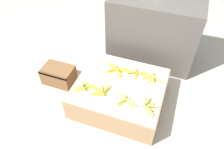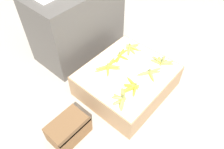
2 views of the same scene
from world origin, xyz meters
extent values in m
plane|color=#A89E8E|center=(0.00, 0.00, 0.00)|extent=(10.00, 10.00, 0.00)
cube|color=#997551|center=(0.00, 0.00, 0.14)|extent=(0.91, 0.81, 0.28)
cube|color=silver|center=(0.00, 0.00, 0.28)|extent=(0.88, 0.79, 0.00)
cube|color=#4C4742|center=(0.14, 0.88, 0.42)|extent=(1.06, 0.59, 0.84)
cube|color=brown|center=(-0.78, 0.05, 0.10)|extent=(0.36, 0.25, 0.21)
cube|color=#4E3520|center=(-0.78, -0.06, 0.19)|extent=(0.36, 0.02, 0.02)
ellipsoid|color=#DBCC4C|center=(-0.26, -0.16, 0.30)|extent=(0.13, 0.10, 0.03)
ellipsoid|color=#DBCC4C|center=(-0.32, -0.16, 0.30)|extent=(0.03, 0.14, 0.03)
ellipsoid|color=#DBCC4C|center=(-0.35, -0.19, 0.30)|extent=(0.14, 0.08, 0.03)
ellipsoid|color=#DBCC4C|center=(-0.36, -0.23, 0.30)|extent=(0.14, 0.10, 0.03)
ellipsoid|color=#DBCC4C|center=(-0.28, -0.17, 0.33)|extent=(0.12, 0.12, 0.03)
ellipsoid|color=#DBCC4C|center=(-0.34, -0.17, 0.33)|extent=(0.11, 0.13, 0.03)
ellipsoid|color=#DBCC4C|center=(-0.36, -0.22, 0.33)|extent=(0.14, 0.08, 0.03)
cone|color=olive|center=(-0.31, -0.20, 0.36)|extent=(0.04, 0.04, 0.05)
ellipsoid|color=yellow|center=(-0.10, -0.15, 0.29)|extent=(0.06, 0.16, 0.02)
ellipsoid|color=yellow|center=(-0.13, -0.16, 0.29)|extent=(0.11, 0.15, 0.02)
ellipsoid|color=yellow|center=(-0.17, -0.17, 0.29)|extent=(0.16, 0.07, 0.02)
ellipsoid|color=yellow|center=(-0.14, -0.21, 0.29)|extent=(0.15, 0.10, 0.02)
ellipsoid|color=yellow|center=(-0.10, -0.14, 0.32)|extent=(0.06, 0.16, 0.02)
ellipsoid|color=yellow|center=(-0.13, -0.16, 0.32)|extent=(0.11, 0.15, 0.02)
ellipsoid|color=yellow|center=(-0.17, -0.17, 0.32)|extent=(0.16, 0.08, 0.02)
ellipsoid|color=yellow|center=(-0.16, -0.22, 0.32)|extent=(0.15, 0.10, 0.02)
cone|color=olive|center=(-0.11, -0.19, 0.34)|extent=(0.03, 0.03, 0.04)
ellipsoid|color=gold|center=(0.07, -0.15, 0.29)|extent=(0.13, 0.10, 0.03)
ellipsoid|color=gold|center=(0.09, -0.23, 0.29)|extent=(0.10, 0.13, 0.03)
ellipsoid|color=gold|center=(0.16, -0.22, 0.29)|extent=(0.13, 0.11, 0.03)
ellipsoid|color=gold|center=(0.08, -0.16, 0.32)|extent=(0.14, 0.09, 0.03)
ellipsoid|color=gold|center=(0.10, -0.22, 0.32)|extent=(0.10, 0.13, 0.03)
ellipsoid|color=gold|center=(0.17, -0.22, 0.32)|extent=(0.14, 0.09, 0.03)
cone|color=olive|center=(0.12, -0.19, 0.35)|extent=(0.03, 0.03, 0.04)
ellipsoid|color=gold|center=(0.36, -0.26, 0.29)|extent=(0.11, 0.12, 0.03)
ellipsoid|color=gold|center=(0.35, -0.21, 0.29)|extent=(0.14, 0.04, 0.03)
ellipsoid|color=gold|center=(0.35, -0.17, 0.29)|extent=(0.11, 0.12, 0.03)
ellipsoid|color=gold|center=(0.30, -0.15, 0.29)|extent=(0.04, 0.14, 0.03)
ellipsoid|color=gold|center=(0.36, -0.25, 0.32)|extent=(0.12, 0.11, 0.03)
ellipsoid|color=gold|center=(0.35, -0.20, 0.32)|extent=(0.14, 0.06, 0.03)
ellipsoid|color=gold|center=(0.32, -0.15, 0.32)|extent=(0.04, 0.14, 0.03)
cone|color=olive|center=(0.31, -0.21, 0.35)|extent=(0.03, 0.03, 0.04)
ellipsoid|color=gold|center=(-0.16, 0.21, 0.29)|extent=(0.16, 0.09, 0.03)
ellipsoid|color=gold|center=(-0.13, 0.15, 0.29)|extent=(0.14, 0.13, 0.03)
ellipsoid|color=gold|center=(-0.07, 0.14, 0.29)|extent=(0.11, 0.16, 0.03)
ellipsoid|color=gold|center=(-0.05, 0.19, 0.29)|extent=(0.17, 0.06, 0.03)
ellipsoid|color=gold|center=(-0.14, 0.20, 0.32)|extent=(0.16, 0.10, 0.03)
ellipsoid|color=gold|center=(-0.13, 0.15, 0.32)|extent=(0.14, 0.13, 0.03)
ellipsoid|color=gold|center=(-0.07, 0.14, 0.32)|extent=(0.12, 0.15, 0.03)
ellipsoid|color=gold|center=(-0.04, 0.19, 0.32)|extent=(0.17, 0.06, 0.03)
cone|color=olive|center=(-0.10, 0.18, 0.35)|extent=(0.03, 0.03, 0.04)
ellipsoid|color=gold|center=(0.06, 0.19, 0.29)|extent=(0.15, 0.05, 0.03)
ellipsoid|color=gold|center=(0.12, 0.16, 0.29)|extent=(0.05, 0.15, 0.03)
ellipsoid|color=gold|center=(0.18, 0.22, 0.29)|extent=(0.15, 0.07, 0.03)
ellipsoid|color=gold|center=(0.07, 0.18, 0.32)|extent=(0.14, 0.09, 0.03)
ellipsoid|color=gold|center=(0.16, 0.20, 0.32)|extent=(0.15, 0.05, 0.03)
cone|color=olive|center=(0.12, 0.20, 0.35)|extent=(0.03, 0.03, 0.04)
ellipsoid|color=#DBCC4C|center=(0.26, 0.18, 0.29)|extent=(0.16, 0.11, 0.03)
ellipsoid|color=#DBCC4C|center=(0.28, 0.16, 0.29)|extent=(0.09, 0.17, 0.03)
ellipsoid|color=#DBCC4C|center=(0.32, 0.15, 0.29)|extent=(0.08, 0.17, 0.03)
ellipsoid|color=#DBCC4C|center=(0.33, 0.19, 0.29)|extent=(0.16, 0.10, 0.03)
ellipsoid|color=#DBCC4C|center=(0.25, 0.17, 0.32)|extent=(0.15, 0.11, 0.03)
ellipsoid|color=#DBCC4C|center=(0.30, 0.17, 0.32)|extent=(0.05, 0.17, 0.03)
ellipsoid|color=#DBCC4C|center=(0.33, 0.19, 0.32)|extent=(0.16, 0.11, 0.03)
cone|color=olive|center=(0.30, 0.21, 0.35)|extent=(0.03, 0.03, 0.04)
camera|label=1|loc=(0.44, -1.47, 1.93)|focal=35.00mm
camera|label=2|loc=(-1.25, -0.89, 1.91)|focal=35.00mm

